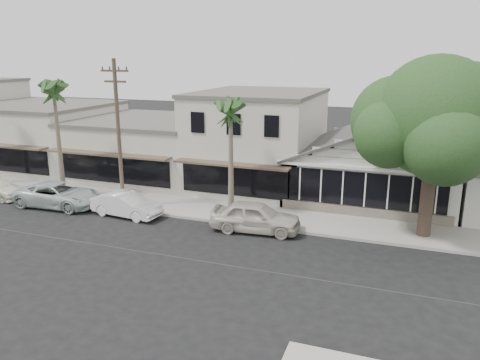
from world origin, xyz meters
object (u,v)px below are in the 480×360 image
at_px(utility_pole, 119,132).
at_px(shade_tree, 434,120).
at_px(car_0, 255,217).
at_px(car_2, 59,195).
at_px(car_1, 127,205).

xyz_separation_m(utility_pole, shade_tree, (17.14, 1.64, 1.30)).
bearing_deg(car_0, car_2, 85.56).
xyz_separation_m(car_0, car_2, (-12.85, -0.13, -0.06)).
distance_m(car_1, car_2, 5.00).
distance_m(car_0, shade_tree, 10.19).
distance_m(utility_pole, car_0, 9.64).
bearing_deg(shade_tree, car_2, -173.30).
bearing_deg(car_1, utility_pole, 48.03).
bearing_deg(car_0, car_1, 86.88).
xyz_separation_m(car_2, shade_tree, (21.25, 2.50, 5.33)).
bearing_deg(utility_pole, car_1, -47.76).
bearing_deg(shade_tree, utility_pole, -174.54).
height_order(car_1, shade_tree, shade_tree).
xyz_separation_m(car_0, shade_tree, (8.39, 2.37, 5.27)).
relative_size(utility_pole, car_0, 1.87).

